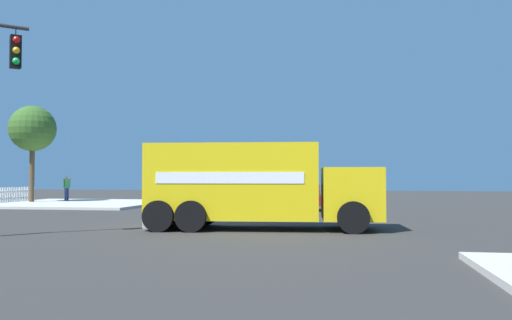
% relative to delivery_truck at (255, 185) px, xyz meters
% --- Properties ---
extents(ground_plane, '(100.00, 100.00, 0.00)m').
position_rel_delivery_truck_xyz_m(ground_plane, '(-1.44, -1.63, -1.48)').
color(ground_plane, '#33302D').
extents(sidewalk_corner_near, '(10.17, 10.17, 0.14)m').
position_rel_delivery_truck_xyz_m(sidewalk_corner_near, '(-13.50, -13.69, -1.41)').
color(sidewalk_corner_near, beige).
rests_on(sidewalk_corner_near, ground).
extents(delivery_truck, '(3.29, 7.83, 2.84)m').
position_rel_delivery_truck_xyz_m(delivery_truck, '(0.00, 0.00, 0.00)').
color(delivery_truck, yellow).
rests_on(delivery_truck, ground).
extents(pickup_maroon, '(2.51, 5.31, 1.38)m').
position_rel_delivery_truck_xyz_m(pickup_maroon, '(-9.87, 0.68, -0.75)').
color(pickup_maroon, maroon).
rests_on(pickup_maroon, ground).
extents(pedestrian_near_corner, '(0.47, 0.36, 1.73)m').
position_rel_delivery_truck_xyz_m(pedestrian_near_corner, '(-15.71, -15.77, -0.35)').
color(pedestrian_near_corner, navy).
rests_on(pedestrian_near_corner, sidewalk_corner_near).
extents(picket_fence_run, '(5.50, 0.05, 0.95)m').
position_rel_delivery_truck_xyz_m(picket_fence_run, '(-13.50, -18.53, -0.86)').
color(picket_fence_run, white).
rests_on(picket_fence_run, sidewalk_corner_near).
extents(shade_tree_near, '(3.00, 3.00, 6.31)m').
position_rel_delivery_truck_xyz_m(shade_tree_near, '(-13.85, -17.19, 3.43)').
color(shade_tree_near, brown).
rests_on(shade_tree_near, sidewalk_corner_near).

